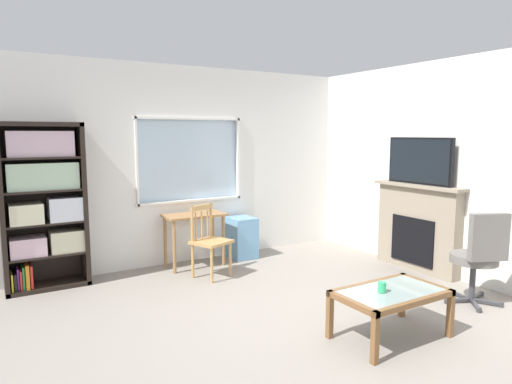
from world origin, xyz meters
TOP-DOWN VIEW (x-y plane):
  - ground at (0.00, 0.00)m, footprint 5.95×6.07m
  - wall_back_with_window at (-0.00, 2.53)m, footprint 4.95×0.15m
  - wall_right at (2.54, 0.00)m, footprint 0.12×5.27m
  - bookshelf at (-1.87, 2.29)m, footprint 0.90×0.38m
  - desk_under_window at (-0.06, 2.18)m, footprint 0.80×0.44m
  - wooden_chair at (-0.08, 1.67)m, footprint 0.54×0.53m
  - plastic_drawer_unit at (0.70, 2.23)m, footprint 0.35×0.40m
  - fireplace at (2.38, 0.52)m, footprint 0.26×1.30m
  - tv at (2.36, 0.52)m, footprint 0.06×0.96m
  - office_chair at (1.89, -0.65)m, footprint 0.59×0.62m
  - coffee_table at (0.54, -0.71)m, footprint 0.97×0.58m
  - sippy_cup at (0.43, -0.70)m, footprint 0.07×0.07m

SIDE VIEW (x-z plane):
  - ground at x=0.00m, z-range -0.02..0.00m
  - plastic_drawer_unit at x=0.70m, z-range 0.00..0.59m
  - coffee_table at x=0.54m, z-range 0.15..0.58m
  - wooden_chair at x=-0.08m, z-range 0.01..0.91m
  - sippy_cup at x=0.43m, z-range 0.43..0.52m
  - office_chair at x=1.89m, z-range 0.05..1.05m
  - fireplace at x=2.38m, z-range 0.00..1.14m
  - desk_under_window at x=-0.06m, z-range 0.22..0.94m
  - bookshelf at x=-1.87m, z-range 0.07..1.98m
  - wall_back_with_window at x=0.00m, z-range -0.01..2.69m
  - wall_right at x=2.54m, z-range 0.00..2.70m
  - tv at x=2.36m, z-range 1.14..1.74m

